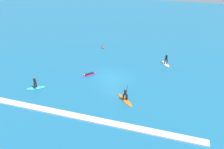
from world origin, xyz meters
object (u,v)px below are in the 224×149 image
Objects in this scene: surfer_on_orange_board at (125,97)px; surfer_on_white_board at (166,61)px; surfer_on_teal_board at (35,85)px; surfer_on_purple_board at (89,74)px; marker_buoy at (103,48)px.

surfer_on_white_board is at bearing -61.82° from surfer_on_orange_board.
surfer_on_orange_board is 1.12× the size of surfer_on_teal_board.
surfer_on_orange_board is 8.26m from surfer_on_purple_board.
marker_buoy is (-1.57, 10.63, 0.01)m from surfer_on_purple_board.
surfer_on_orange_board reaches higher than marker_buoy.
surfer_on_purple_board is at bearing -167.46° from surfer_on_teal_board.
surfer_on_orange_board is at bearing -61.46° from marker_buoy.
surfer_on_orange_board reaches higher than surfer_on_teal_board.
surfer_on_teal_board is (-12.17, -0.84, 0.00)m from surfer_on_orange_board.
surfer_on_teal_board reaches higher than surfer_on_purple_board.
surfer_on_teal_board reaches higher than marker_buoy.
surfer_on_teal_board is 2.42× the size of marker_buoy.
surfer_on_orange_board reaches higher than surfer_on_purple_board.
surfer_on_teal_board is (-5.39, -5.56, 0.29)m from surfer_on_purple_board.
surfer_on_orange_board is 2.70× the size of marker_buoy.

